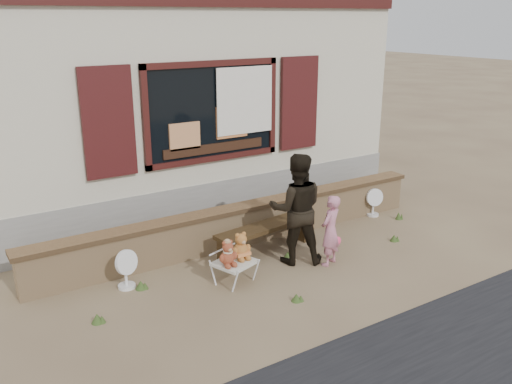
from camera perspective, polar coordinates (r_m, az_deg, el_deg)
ground at (r=8.27m, az=2.25°, el=-7.70°), size 80.00×80.00×0.00m
shopfront at (r=11.53m, az=-10.59°, el=9.80°), size 8.04×5.13×4.00m
brick_wall at (r=8.90m, az=-1.38°, el=-3.36°), size 7.10×0.36×0.67m
bench at (r=8.59m, az=0.98°, el=-4.24°), size 1.81×0.61×0.46m
folding_chair at (r=7.64m, az=-2.28°, el=-7.52°), size 0.65×0.61×0.33m
teddy_bear_left at (r=7.45m, az=-3.02°, el=-6.38°), size 0.33×0.31×0.37m
teddy_bear_right at (r=7.64m, az=-1.61°, el=-5.61°), size 0.36×0.33×0.40m
child at (r=8.16m, az=7.82°, el=-4.03°), size 0.47×0.40×1.09m
adult at (r=8.10m, az=4.28°, el=-1.79°), size 1.04×0.97×1.70m
fan_left at (r=7.71m, az=-13.59°, el=-7.86°), size 0.37×0.24×0.57m
fan_right at (r=10.39m, az=12.25°, el=-1.03°), size 0.35×0.23×0.54m
grass_tufts at (r=8.00m, az=0.48°, el=-8.15°), size 5.91×1.57×0.14m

